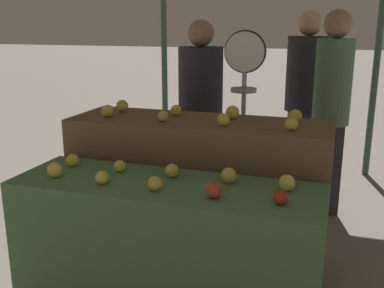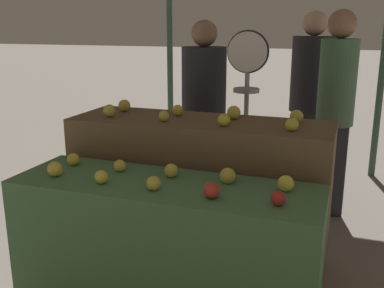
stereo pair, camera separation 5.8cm
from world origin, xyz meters
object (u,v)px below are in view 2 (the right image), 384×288
(person_vendor_at_scale, at_px, (204,105))
(person_customer_right, at_px, (310,91))
(produce_scale, at_px, (247,85))
(person_customer_left, at_px, (336,99))

(person_vendor_at_scale, relative_size, person_customer_right, 0.95)
(person_customer_right, bearing_deg, produce_scale, 53.85)
(person_vendor_at_scale, height_order, person_customer_right, person_customer_right)
(produce_scale, bearing_deg, person_customer_left, 37.45)
(person_customer_left, distance_m, person_customer_right, 0.61)
(produce_scale, xyz_separation_m, person_vendor_at_scale, (-0.42, 0.23, -0.22))
(produce_scale, relative_size, person_customer_right, 0.91)
(produce_scale, bearing_deg, person_customer_right, 69.65)
(produce_scale, xyz_separation_m, person_customer_left, (0.65, 0.50, -0.14))
(person_vendor_at_scale, distance_m, person_customer_left, 1.10)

